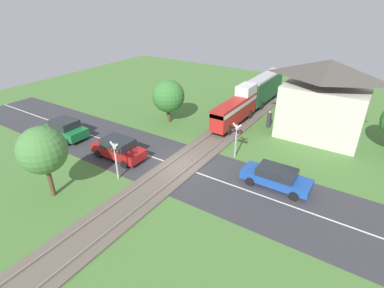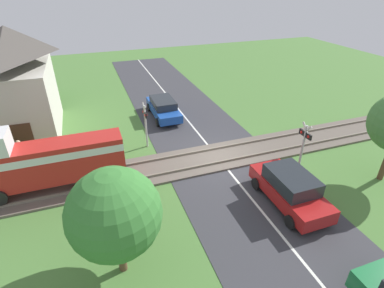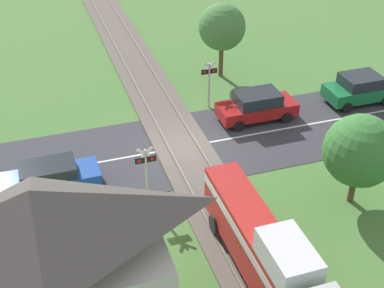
# 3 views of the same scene
# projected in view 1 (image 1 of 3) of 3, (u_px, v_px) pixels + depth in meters

# --- Properties ---
(ground_plane) EXTENTS (60.00, 60.00, 0.00)m
(ground_plane) POSITION_uv_depth(u_px,v_px,m) (180.00, 167.00, 21.74)
(ground_plane) COLOR #4C7A38
(road_surface) EXTENTS (48.00, 6.40, 0.02)m
(road_surface) POSITION_uv_depth(u_px,v_px,m) (180.00, 167.00, 21.73)
(road_surface) COLOR #38383D
(road_surface) RESTS_ON ground_plane
(track_bed) EXTENTS (2.80, 48.00, 0.24)m
(track_bed) POSITION_uv_depth(u_px,v_px,m) (180.00, 166.00, 21.70)
(track_bed) COLOR #665B51
(track_bed) RESTS_ON ground_plane
(train) EXTENTS (1.58, 14.69, 3.18)m
(train) POSITION_uv_depth(u_px,v_px,m) (253.00, 96.00, 30.39)
(train) COLOR red
(train) RESTS_ON track_bed
(car_near_crossing) EXTENTS (4.24, 1.91, 1.60)m
(car_near_crossing) POSITION_uv_depth(u_px,v_px,m) (119.00, 148.00, 22.55)
(car_near_crossing) COLOR #A81919
(car_near_crossing) RESTS_ON ground_plane
(car_far_side) EXTENTS (4.40, 1.80, 1.37)m
(car_far_side) POSITION_uv_depth(u_px,v_px,m) (276.00, 177.00, 19.26)
(car_far_side) COLOR #1E4CA8
(car_far_side) RESTS_ON ground_plane
(car_behind_queue) EXTENTS (3.88, 2.03, 1.65)m
(car_behind_queue) POSITION_uv_depth(u_px,v_px,m) (66.00, 129.00, 25.63)
(car_behind_queue) COLOR #197038
(car_behind_queue) RESTS_ON ground_plane
(crossing_signal_west_approach) EXTENTS (0.90, 0.18, 2.79)m
(crossing_signal_west_approach) POSITION_uv_depth(u_px,v_px,m) (115.00, 156.00, 19.58)
(crossing_signal_west_approach) COLOR #B7B7B7
(crossing_signal_west_approach) RESTS_ON ground_plane
(crossing_signal_east_approach) EXTENTS (0.90, 0.18, 2.79)m
(crossing_signal_east_approach) POSITION_uv_depth(u_px,v_px,m) (236.00, 136.00, 22.23)
(crossing_signal_east_approach) COLOR #B7B7B7
(crossing_signal_east_approach) RESTS_ON ground_plane
(station_building) EXTENTS (7.08, 3.81, 6.73)m
(station_building) POSITION_uv_depth(u_px,v_px,m) (323.00, 102.00, 24.42)
(station_building) COLOR beige
(station_building) RESTS_ON ground_plane
(pedestrian_by_station) EXTENTS (0.40, 0.40, 1.61)m
(pedestrian_by_station) POSITION_uv_depth(u_px,v_px,m) (269.00, 120.00, 27.72)
(pedestrian_by_station) COLOR #333338
(pedestrian_by_station) RESTS_ON ground_plane
(tree_roadside_hedge) EXTENTS (3.07, 3.07, 4.15)m
(tree_roadside_hedge) POSITION_uv_depth(u_px,v_px,m) (168.00, 96.00, 27.96)
(tree_roadside_hedge) COLOR brown
(tree_roadside_hedge) RESTS_ON ground_plane
(tree_beyond_track) EXTENTS (2.83, 2.83, 4.62)m
(tree_beyond_track) POSITION_uv_depth(u_px,v_px,m) (42.00, 150.00, 17.33)
(tree_beyond_track) COLOR brown
(tree_beyond_track) RESTS_ON ground_plane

